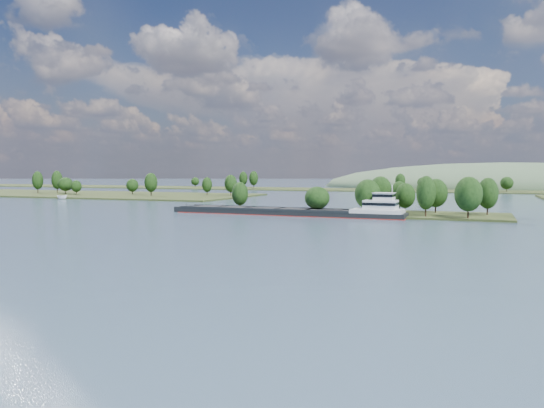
% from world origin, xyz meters
% --- Properties ---
extents(ground, '(1800.00, 1800.00, 0.00)m').
position_xyz_m(ground, '(0.00, 120.00, 0.00)').
color(ground, '#3D5169').
rests_on(ground, ground).
extents(tree_island, '(100.00, 30.32, 13.74)m').
position_xyz_m(tree_island, '(8.34, 179.00, 4.13)').
color(tree_island, '#273216').
rests_on(tree_island, ground).
extents(left_bank, '(300.00, 80.00, 15.77)m').
position_xyz_m(left_bank, '(-228.21, 260.13, 1.02)').
color(left_bank, '#273216').
rests_on(left_bank, ground).
extents(back_shoreline, '(900.00, 60.00, 15.21)m').
position_xyz_m(back_shoreline, '(7.51, 399.85, 0.66)').
color(back_shoreline, '#273216').
rests_on(back_shoreline, ground).
extents(hill_west, '(320.00, 160.00, 44.00)m').
position_xyz_m(hill_west, '(60.00, 500.00, 0.00)').
color(hill_west, '#3F573C').
rests_on(hill_west, ground).
extents(cargo_barge, '(80.73, 12.06, 10.89)m').
position_xyz_m(cargo_barge, '(-14.93, 167.30, 1.37)').
color(cargo_barge, black).
rests_on(cargo_barge, ground).
extents(motorboat, '(6.35, 2.52, 2.43)m').
position_xyz_m(motorboat, '(-159.26, 215.03, 1.22)').
color(motorboat, white).
rests_on(motorboat, ground).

